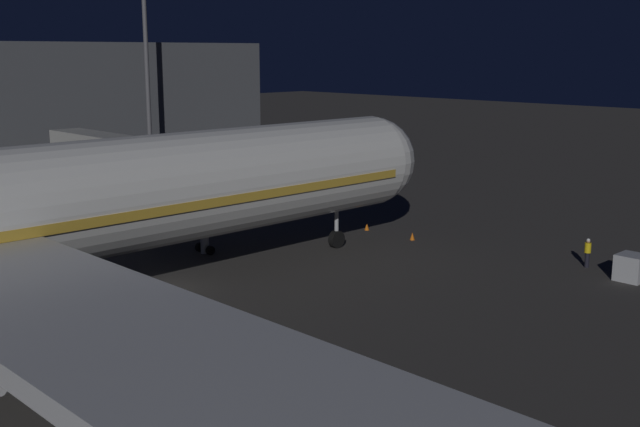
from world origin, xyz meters
name	(u,v)px	position (x,y,z in m)	size (l,w,h in m)	color
ground_plane	(165,290)	(0.00, 0.00, 0.00)	(320.00, 320.00, 0.00)	#383533
jet_bridge	(147,159)	(11.76, -6.47, 5.70)	(21.89, 3.40, 7.23)	#9E9E99
apron_floodlight_mast	(147,73)	(25.50, -15.34, 11.33)	(2.90, 0.50, 19.72)	#59595E
baggage_container_far_row	(631,267)	(-17.58, -20.69, 0.78)	(1.56, 1.64, 1.56)	#B7BABF
ground_crew_marshaller_fwd	(588,251)	(-14.40, -21.48, 1.03)	(0.40, 0.40, 1.86)	black
traffic_cone_nose_port	(412,236)	(-2.20, -19.32, 0.28)	(0.36, 0.36, 0.55)	orange
traffic_cone_nose_starboard	(367,227)	(2.20, -19.32, 0.28)	(0.36, 0.36, 0.55)	orange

